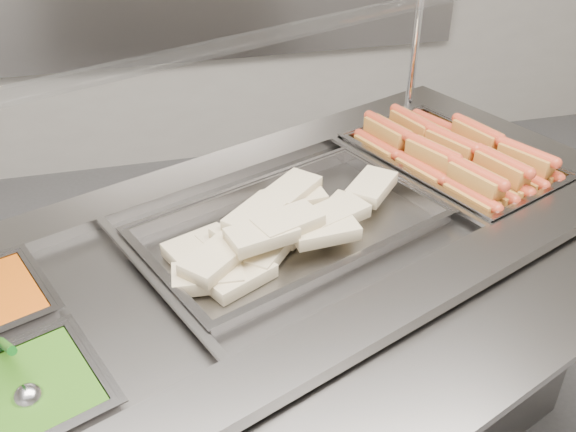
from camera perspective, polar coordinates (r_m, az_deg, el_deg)
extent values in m
cube|color=slate|center=(1.83, -1.32, -13.53)|extent=(1.98, 1.40, 0.88)
cube|color=gray|center=(1.31, 7.51, -8.91)|extent=(1.81, 0.85, 0.03)
cube|color=gray|center=(1.79, -8.10, 3.56)|extent=(1.81, 0.85, 0.03)
cube|color=gray|center=(2.09, 18.94, 6.67)|extent=(0.34, 0.58, 0.03)
cube|color=black|center=(1.60, -1.47, -5.16)|extent=(1.74, 1.16, 0.02)
cube|color=gray|center=(1.77, 10.15, 3.39)|extent=(0.24, 0.54, 0.01)
cube|color=gray|center=(1.41, -11.80, -5.59)|extent=(0.24, 0.54, 0.01)
cube|color=gray|center=(1.26, 12.69, -14.10)|extent=(1.78, 0.93, 0.02)
cylinder|color=silver|center=(2.12, 11.30, 15.21)|extent=(0.02, 0.02, 0.45)
cube|color=silver|center=(1.50, -6.48, 14.67)|extent=(1.66, 0.91, 0.09)
cube|color=#1F580D|center=(1.26, -23.31, -15.86)|extent=(0.35, 0.31, 0.09)
cube|color=#A55A22|center=(1.73, 15.91, 1.22)|extent=(0.10, 0.16, 0.05)
cylinder|color=#CA4224|center=(1.71, 16.02, 1.83)|extent=(0.09, 0.17, 0.03)
cube|color=#A55A22|center=(1.82, 11.68, 3.61)|extent=(0.10, 0.16, 0.05)
cylinder|color=#CA4224|center=(1.81, 11.76, 4.23)|extent=(0.09, 0.17, 0.03)
cube|color=#A55A22|center=(1.93, 7.88, 5.81)|extent=(0.10, 0.16, 0.05)
cylinder|color=#CA4224|center=(1.92, 7.93, 6.35)|extent=(0.09, 0.17, 0.03)
cube|color=#A55A22|center=(1.77, 17.22, 1.89)|extent=(0.11, 0.16, 0.05)
cylinder|color=#CA4224|center=(1.76, 17.33, 2.45)|extent=(0.10, 0.17, 0.03)
cube|color=#A55A22|center=(1.86, 13.01, 4.13)|extent=(0.10, 0.16, 0.05)
cylinder|color=#CA4224|center=(1.85, 13.10, 4.76)|extent=(0.09, 0.17, 0.03)
cube|color=#A55A22|center=(1.97, 9.22, 6.20)|extent=(0.11, 0.16, 0.05)
cylinder|color=#CA4224|center=(1.96, 9.28, 6.82)|extent=(0.10, 0.17, 0.03)
cube|color=#A55A22|center=(1.82, 18.46, 2.40)|extent=(0.11, 0.16, 0.05)
cylinder|color=#CA4224|center=(1.81, 18.59, 3.05)|extent=(0.10, 0.17, 0.03)
cube|color=#A55A22|center=(1.91, 14.31, 4.67)|extent=(0.10, 0.16, 0.05)
cylinder|color=#CA4224|center=(1.90, 14.41, 5.28)|extent=(0.09, 0.17, 0.03)
cube|color=#A55A22|center=(2.01, 10.53, 6.69)|extent=(0.11, 0.16, 0.05)
cylinder|color=#CA4224|center=(2.00, 10.60, 7.28)|extent=(0.09, 0.17, 0.03)
cube|color=#A55A22|center=(1.87, 19.65, 2.97)|extent=(0.11, 0.16, 0.05)
cylinder|color=#CA4224|center=(1.85, 19.79, 3.61)|extent=(0.09, 0.17, 0.03)
cube|color=#A55A22|center=(1.95, 15.55, 5.18)|extent=(0.10, 0.16, 0.05)
cylinder|color=#CA4224|center=(1.94, 15.65, 5.77)|extent=(0.09, 0.17, 0.03)
cube|color=#A55A22|center=(2.05, 11.80, 7.13)|extent=(0.10, 0.16, 0.05)
cylinder|color=#CA4224|center=(2.04, 11.87, 7.71)|extent=(0.09, 0.17, 0.03)
cube|color=#A55A22|center=(1.91, 20.78, 3.55)|extent=(0.11, 0.16, 0.05)
cylinder|color=#CA4224|center=(1.90, 20.91, 4.14)|extent=(0.10, 0.17, 0.03)
cube|color=#A55A22|center=(2.00, 16.71, 5.64)|extent=(0.11, 0.16, 0.05)
cylinder|color=#CA4224|center=(1.99, 16.82, 6.23)|extent=(0.09, 0.17, 0.03)
cube|color=#A55A22|center=(2.10, 12.99, 7.54)|extent=(0.11, 0.16, 0.05)
cylinder|color=#CA4224|center=(2.09, 13.07, 8.12)|extent=(0.10, 0.17, 0.03)
cube|color=#A55A22|center=(1.72, 16.39, 3.10)|extent=(0.11, 0.16, 0.05)
cylinder|color=#CA4224|center=(1.71, 16.51, 3.74)|extent=(0.09, 0.17, 0.03)
cube|color=#A55A22|center=(1.82, 12.67, 5.30)|extent=(0.11, 0.16, 0.05)
cylinder|color=#CA4224|center=(1.81, 12.75, 5.92)|extent=(0.10, 0.16, 0.03)
cube|color=#A55A22|center=(1.92, 8.79, 7.36)|extent=(0.10, 0.16, 0.05)
cylinder|color=#CA4224|center=(1.91, 8.85, 7.96)|extent=(0.09, 0.17, 0.03)
cube|color=#A55A22|center=(1.80, 18.49, 4.07)|extent=(0.10, 0.16, 0.05)
cylinder|color=#CA4224|center=(1.79, 18.61, 4.69)|extent=(0.09, 0.17, 0.03)
cube|color=#A55A22|center=(1.88, 14.32, 6.09)|extent=(0.11, 0.16, 0.05)
cylinder|color=#CA4224|center=(1.87, 14.41, 6.69)|extent=(0.10, 0.17, 0.03)
cube|color=#A55A22|center=(1.98, 11.00, 7.91)|extent=(0.10, 0.16, 0.05)
cylinder|color=#CA4224|center=(1.97, 11.07, 8.50)|extent=(0.08, 0.17, 0.03)
cube|color=#A55A22|center=(1.87, 20.40, 4.77)|extent=(0.12, 0.16, 0.05)
cylinder|color=#CA4224|center=(1.86, 20.53, 5.37)|extent=(0.10, 0.16, 0.03)
cube|color=#A55A22|center=(1.96, 16.44, 6.90)|extent=(0.10, 0.16, 0.05)
cylinder|color=#CA4224|center=(1.95, 16.55, 7.48)|extent=(0.09, 0.17, 0.03)
cube|color=#C9B386|center=(1.40, -7.15, -5.38)|extent=(0.16, 0.10, 0.03)
cube|color=#C9B386|center=(1.60, 4.60, 0.30)|extent=(0.17, 0.17, 0.03)
cube|color=#C9B386|center=(1.55, 0.49, -0.77)|extent=(0.17, 0.17, 0.03)
cube|color=#C9B386|center=(1.40, -4.37, -5.34)|extent=(0.17, 0.15, 0.03)
cube|color=#C9B386|center=(1.52, -0.30, -1.56)|extent=(0.17, 0.12, 0.03)
cube|color=#C9B386|center=(1.49, -7.95, -2.72)|extent=(0.17, 0.14, 0.03)
cube|color=#C9B386|center=(1.51, -4.95, -1.93)|extent=(0.17, 0.14, 0.03)
cube|color=#C9B386|center=(1.46, -2.00, -3.04)|extent=(0.16, 0.17, 0.03)
cube|color=#C9B386|center=(1.66, 7.44, 2.61)|extent=(0.17, 0.17, 0.03)
cube|color=#C9B386|center=(1.49, -3.74, -1.21)|extent=(0.17, 0.15, 0.03)
cube|color=#C9B386|center=(1.40, -6.52, -3.84)|extent=(0.17, 0.17, 0.03)
cube|color=#C9B386|center=(1.48, 3.26, -1.28)|extent=(0.16, 0.10, 0.03)
cube|color=#C9B386|center=(1.53, 4.28, 0.21)|extent=(0.17, 0.14, 0.03)
cube|color=#C9B386|center=(1.59, 0.52, 1.55)|extent=(0.16, 0.10, 0.03)
cube|color=#C9B386|center=(1.45, -0.02, -0.60)|extent=(0.17, 0.13, 0.03)
cube|color=#C9B386|center=(1.42, -2.34, -1.68)|extent=(0.17, 0.12, 0.03)
cube|color=#C9B386|center=(1.48, -2.91, -0.04)|extent=(0.17, 0.17, 0.03)
cube|color=#C9B386|center=(1.58, 0.33, 2.31)|extent=(0.17, 0.17, 0.03)
sphere|color=silver|center=(1.23, -22.04, -14.85)|extent=(0.06, 0.06, 0.06)
cylinder|color=#126718|center=(1.24, -23.76, -10.53)|extent=(0.07, 0.14, 0.10)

